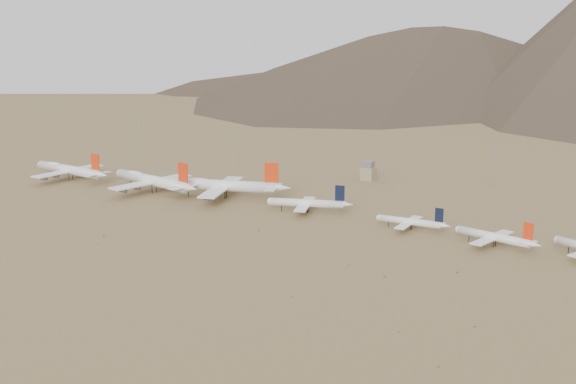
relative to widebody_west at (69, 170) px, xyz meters
The scene contains 13 objects.
ground 131.46m from the widebody_west, 10.78° to the right, with size 3000.00×3000.00×0.00m, color #92744B.
widebody_west is the anchor object (origin of this frame).
widebody_centre 67.16m from the widebody_west, ahead, with size 69.97×54.76×20.99m.
widebody_east 110.94m from the widebody_west, ahead, with size 69.90×55.55×21.50m.
narrowbody_a 166.94m from the widebody_west, ahead, with size 43.93×32.81×15.13m.
narrowbody_b 226.27m from the widebody_west, ahead, with size 37.67×27.02×12.42m.
narrowbody_c 269.33m from the widebody_west, ahead, with size 41.87×30.70×13.99m.
control_tower 185.43m from the widebody_west, 30.98° to the left, with size 8.00×8.00×12.00m.
mast_far_west 92.77m from the widebody_west, 102.38° to the left, with size 2.00×0.60×25.70m.
mast_west 114.37m from the widebody_west, 58.63° to the left, with size 2.00×0.60×25.70m.
mast_centre 192.70m from the widebody_west, 27.81° to the left, with size 2.00×0.60×25.70m.
mast_east 258.03m from the widebody_west, 26.00° to the left, with size 2.00×0.60×25.70m.
desert_scrub 216.08m from the widebody_west, 32.67° to the right, with size 445.41×170.08×0.85m.
Camera 1 is at (237.50, -323.05, 104.20)m, focal length 50.00 mm.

